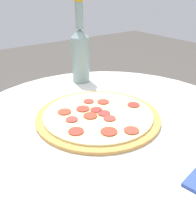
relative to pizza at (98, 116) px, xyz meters
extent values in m
cylinder|color=silver|center=(-0.02, -0.02, -0.36)|extent=(0.07, 0.07, 0.65)
cylinder|color=silver|center=(-0.02, -0.02, -0.02)|extent=(0.88, 0.88, 0.02)
cylinder|color=#C68E47|center=(0.00, 0.00, 0.00)|extent=(0.37, 0.37, 0.01)
cylinder|color=beige|center=(0.00, 0.00, 0.01)|extent=(0.33, 0.33, 0.01)
cylinder|color=#B13B33|center=(-0.05, -0.01, 0.01)|extent=(0.03, 0.03, 0.00)
cylinder|color=#AC3A34|center=(0.01, 0.08, 0.01)|extent=(0.03, 0.03, 0.00)
cylinder|color=#B8302A|center=(0.02, -0.01, 0.01)|extent=(0.04, 0.04, 0.00)
cylinder|color=#AA3826|center=(-0.10, 0.04, 0.01)|extent=(0.04, 0.04, 0.00)
cylinder|color=#B1382B|center=(0.05, -0.06, 0.01)|extent=(0.04, 0.04, 0.00)
cylinder|color=#AB3A26|center=(0.00, 0.03, 0.01)|extent=(0.04, 0.04, 0.00)
cylinder|color=#AC3E2C|center=(-0.13, -0.01, 0.01)|extent=(0.04, 0.04, 0.00)
cylinder|color=#AE3C28|center=(0.06, 0.08, 0.01)|extent=(0.04, 0.04, 0.00)
cylinder|color=#B83527|center=(-0.05, 0.11, 0.01)|extent=(0.04, 0.04, 0.00)
cylinder|color=#AE362D|center=(0.08, -0.02, 0.01)|extent=(0.03, 0.03, 0.00)
cylinder|color=#B23027|center=(-0.02, -0.12, 0.01)|extent=(0.04, 0.04, 0.00)
cylinder|color=#AB3430|center=(-0.01, -0.01, 0.01)|extent=(0.04, 0.04, 0.00)
cylinder|color=#AC3628|center=(0.05, 0.02, 0.01)|extent=(0.04, 0.04, 0.00)
cylinder|color=gray|center=(0.29, -0.13, 0.08)|extent=(0.07, 0.07, 0.18)
cone|color=gray|center=(0.29, -0.13, 0.18)|extent=(0.07, 0.07, 0.03)
cylinder|color=gray|center=(0.29, -0.13, 0.25)|extent=(0.03, 0.03, 0.09)
cylinder|color=gold|center=(0.29, -0.13, 0.30)|extent=(0.03, 0.03, 0.01)
camera|label=1|loc=(-0.53, 0.39, 0.36)|focal=40.00mm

